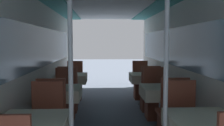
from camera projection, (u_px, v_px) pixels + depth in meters
wall_left at (36, 62)px, 4.28m from camera, size 0.05×8.25×2.23m
wall_right at (184, 61)px, 4.40m from camera, size 0.05×8.25×2.23m
support_pole_left_0 at (71, 81)px, 2.48m from camera, size 0.05×0.05×2.23m
dining_table_left_1 at (60, 94)px, 4.20m from camera, size 0.70×0.70×0.74m
chair_left_near_1 at (54, 124)px, 3.64m from camera, size 0.41×0.41×1.00m
chair_left_far_1 at (65, 104)px, 4.81m from camera, size 0.41×0.41×1.00m
dining_table_left_2 at (72, 79)px, 5.90m from camera, size 0.70×0.70×0.74m
chair_left_near_2 at (69, 98)px, 5.35m from camera, size 0.41×0.41×1.00m
chair_left_far_2 at (75, 88)px, 6.51m from camera, size 0.41×0.41×1.00m
support_pole_right_0 at (166, 80)px, 2.52m from camera, size 0.05×0.05×2.23m
dining_table_right_1 at (162, 93)px, 4.28m from camera, size 0.70×0.70×0.74m
chair_right_near_1 at (171, 122)px, 3.72m from camera, size 0.41×0.41×1.00m
chair_right_far_1 at (155, 103)px, 4.89m from camera, size 0.41×0.41×1.00m
dining_table_right_2 at (145, 79)px, 5.98m from camera, size 0.70×0.70×0.74m
chair_right_near_2 at (149, 97)px, 5.42m from camera, size 0.41×0.41×1.00m
chair_right_far_2 at (141, 87)px, 6.59m from camera, size 0.41×0.41×1.00m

